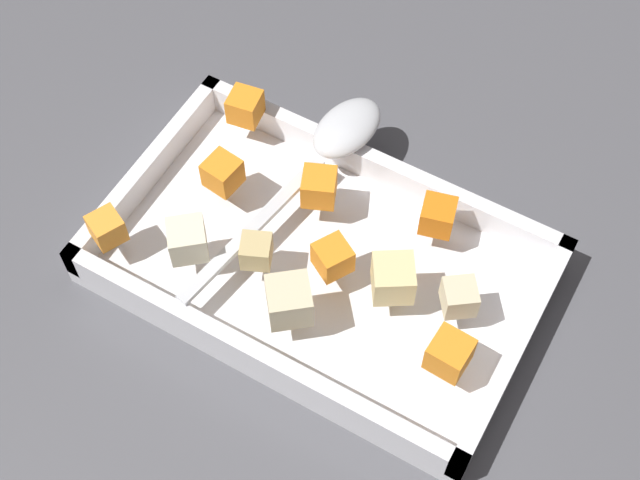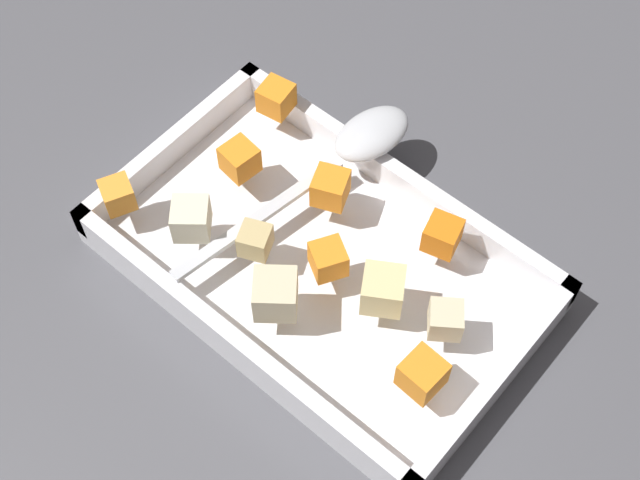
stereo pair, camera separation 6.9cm
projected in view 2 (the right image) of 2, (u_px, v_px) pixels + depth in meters
name	position (u px, v px, depth m)	size (l,w,h in m)	color
ground_plane	(333.00, 274.00, 0.73)	(4.00, 4.00, 0.00)	#4C4C51
baking_dish	(320.00, 266.00, 0.72)	(0.34, 0.21, 0.04)	silver
carrot_chunk_corner_sw	(240.00, 159.00, 0.72)	(0.03, 0.03, 0.03)	orange
carrot_chunk_heap_top	(276.00, 98.00, 0.76)	(0.03, 0.03, 0.03)	orange
carrot_chunk_back_center	(118.00, 195.00, 0.71)	(0.02, 0.02, 0.02)	orange
carrot_chunk_far_left	(330.00, 188.00, 0.71)	(0.03, 0.03, 0.03)	orange
carrot_chunk_corner_nw	(442.00, 235.00, 0.69)	(0.03, 0.03, 0.03)	orange
carrot_chunk_corner_se	(328.00, 259.00, 0.67)	(0.02, 0.02, 0.02)	orange
carrot_chunk_front_center	(422.00, 374.00, 0.63)	(0.03, 0.03, 0.03)	orange
potato_chunk_under_handle	(255.00, 241.00, 0.68)	(0.02, 0.02, 0.02)	tan
potato_chunk_near_left	(280.00, 298.00, 0.65)	(0.03, 0.03, 0.03)	beige
potato_chunk_far_right	(383.00, 290.00, 0.66)	(0.03, 0.03, 0.03)	#E0CC89
potato_chunk_rim_edge	(191.00, 219.00, 0.69)	(0.03, 0.03, 0.03)	beige
potato_chunk_near_spoon	(450.00, 315.00, 0.65)	(0.02, 0.02, 0.02)	beige
serving_spoon	(359.00, 143.00, 0.74)	(0.06, 0.24, 0.02)	silver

